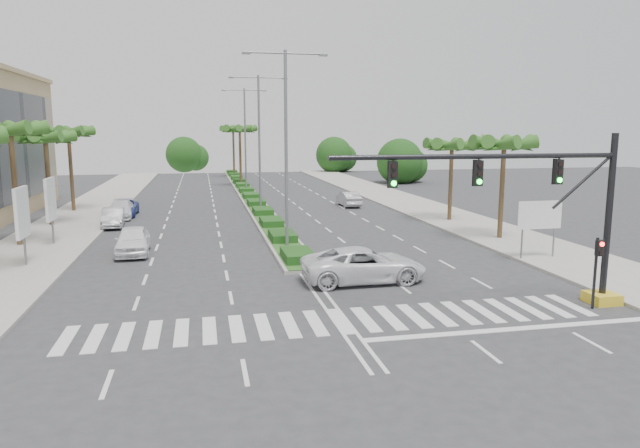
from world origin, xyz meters
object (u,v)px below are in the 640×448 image
object	(u,v)px
car_parked_a	(133,240)
car_parked_c	(123,208)
car_right	(348,199)
car_crossing	(364,265)
car_parked_d	(121,210)
car_parked_b	(113,218)

from	to	relation	value
car_parked_a	car_parked_c	world-z (taller)	car_parked_a
car_parked_c	car_right	world-z (taller)	car_right
car_right	car_crossing	bearing A→B (deg)	75.89
car_right	car_parked_d	bearing A→B (deg)	8.49
car_parked_a	car_crossing	bearing A→B (deg)	-39.67
car_parked_d	car_crossing	size ratio (longest dim) A/B	0.82
car_parked_d	car_right	distance (m)	20.93
car_parked_a	car_parked_c	xyz separation A→B (m)	(-2.57, 16.15, -0.13)
car_crossing	car_right	world-z (taller)	car_crossing
car_crossing	car_parked_c	bearing A→B (deg)	28.90
car_parked_a	car_crossing	distance (m)	14.72
car_parked_a	car_parked_d	size ratio (longest dim) A/B	0.97
car_parked_d	car_right	world-z (taller)	car_parked_d
car_parked_a	car_parked_c	bearing A→B (deg)	96.56
car_parked_b	car_crossing	world-z (taller)	car_crossing
car_parked_c	car_parked_d	size ratio (longest dim) A/B	1.00
car_parked_b	car_right	bearing A→B (deg)	17.06
car_parked_d	car_crossing	world-z (taller)	car_crossing
car_right	car_parked_a	bearing A→B (deg)	44.47
car_parked_b	car_crossing	distance (m)	24.02
car_parked_c	car_right	distance (m)	20.77
car_crossing	car_parked_b	bearing A→B (deg)	35.73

